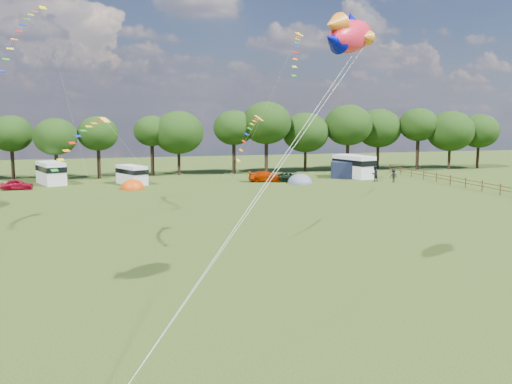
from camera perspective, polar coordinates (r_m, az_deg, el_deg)
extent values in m
plane|color=black|center=(26.91, 4.54, -10.75)|extent=(180.00, 180.00, 0.00)
cylinder|color=black|center=(81.37, -23.15, 2.56)|extent=(0.47, 0.47, 3.90)
ellipsoid|color=black|center=(81.14, -23.31, 5.41)|extent=(5.58, 5.58, 4.74)
cylinder|color=black|center=(77.76, -19.31, 2.41)|extent=(0.44, 0.44, 3.56)
ellipsoid|color=black|center=(77.52, -19.44, 5.25)|extent=(5.56, 5.56, 4.73)
cylinder|color=black|center=(78.50, -15.43, 2.76)|extent=(0.47, 0.47, 3.95)
ellipsoid|color=black|center=(78.26, -15.54, 5.66)|extent=(5.33, 5.33, 4.53)
cylinder|color=black|center=(80.55, -10.32, 3.18)|extent=(0.50, 0.50, 4.33)
ellipsoid|color=black|center=(80.33, -10.39, 6.04)|extent=(4.95, 4.95, 4.21)
cylinder|color=black|center=(80.52, -7.71, 2.87)|extent=(0.43, 0.43, 3.31)
ellipsoid|color=black|center=(80.27, -7.77, 5.92)|extent=(7.03, 7.03, 5.98)
cylinder|color=black|center=(82.11, -2.22, 3.39)|extent=(0.50, 0.50, 4.36)
ellipsoid|color=black|center=(81.89, -2.23, 6.45)|extent=(5.84, 5.84, 4.97)
cylinder|color=black|center=(82.41, 1.04, 3.48)|extent=(0.51, 0.51, 4.55)
ellipsoid|color=black|center=(82.18, 1.05, 6.93)|extent=(7.15, 7.15, 6.08)
cylinder|color=black|center=(85.07, 4.95, 3.14)|extent=(0.42, 0.42, 3.21)
ellipsoid|color=black|center=(84.83, 4.98, 5.96)|extent=(6.90, 6.90, 5.86)
cylinder|color=black|center=(86.87, 9.14, 3.48)|extent=(0.48, 0.48, 4.17)
ellipsoid|color=black|center=(86.64, 9.20, 6.63)|extent=(7.16, 7.16, 6.09)
cylinder|color=black|center=(91.21, 12.07, 3.45)|extent=(0.45, 0.45, 3.66)
ellipsoid|color=black|center=(90.99, 12.16, 6.26)|extent=(7.05, 7.05, 5.99)
cylinder|color=black|center=(91.62, 15.84, 3.66)|extent=(0.52, 0.52, 4.65)
ellipsoid|color=black|center=(91.43, 15.95, 6.50)|extent=(5.96, 5.96, 5.06)
cylinder|color=black|center=(93.10, 18.75, 3.15)|extent=(0.42, 0.42, 3.19)
ellipsoid|color=black|center=(92.88, 18.87, 5.79)|extent=(7.23, 7.23, 6.14)
cylinder|color=black|center=(96.51, 21.29, 3.28)|extent=(0.44, 0.44, 3.52)
ellipsoid|color=black|center=(96.31, 21.41, 5.71)|extent=(6.22, 6.22, 5.28)
cylinder|color=#472D19|center=(65.70, 23.24, 0.25)|extent=(0.12, 0.12, 1.20)
cylinder|color=#472D19|center=(64.50, 24.07, 0.39)|extent=(0.08, 3.00, 0.08)
cylinder|color=#472D19|center=(64.55, 24.06, 0.04)|extent=(0.08, 3.00, 0.08)
cylinder|color=#472D19|center=(68.06, 21.68, 0.58)|extent=(0.12, 0.12, 1.20)
cylinder|color=#472D19|center=(66.83, 22.46, 0.71)|extent=(0.08, 3.00, 0.08)
cylinder|color=#472D19|center=(66.88, 22.44, 0.37)|extent=(0.08, 3.00, 0.08)
cylinder|color=#472D19|center=(70.46, 20.22, 0.88)|extent=(0.12, 0.12, 1.20)
cylinder|color=#472D19|center=(69.21, 20.95, 1.02)|extent=(0.08, 3.00, 0.08)
cylinder|color=#472D19|center=(69.26, 20.93, 0.69)|extent=(0.08, 3.00, 0.08)
cylinder|color=#472D19|center=(72.91, 18.86, 1.16)|extent=(0.12, 0.12, 1.20)
cylinder|color=#472D19|center=(71.64, 19.54, 1.30)|extent=(0.08, 3.00, 0.08)
cylinder|color=#472D19|center=(71.69, 19.53, 0.98)|extent=(0.08, 3.00, 0.08)
cylinder|color=#472D19|center=(75.40, 17.59, 1.42)|extent=(0.12, 0.12, 1.20)
cylinder|color=#472D19|center=(74.11, 18.23, 1.56)|extent=(0.08, 3.00, 0.08)
cylinder|color=#472D19|center=(74.15, 18.22, 1.26)|extent=(0.08, 3.00, 0.08)
cylinder|color=#472D19|center=(77.92, 16.41, 1.67)|extent=(0.12, 0.12, 1.20)
cylinder|color=#472D19|center=(76.62, 17.00, 1.81)|extent=(0.08, 3.00, 0.08)
cylinder|color=#472D19|center=(76.66, 16.99, 1.51)|extent=(0.08, 3.00, 0.08)
cylinder|color=#472D19|center=(80.48, 15.29, 1.90)|extent=(0.12, 0.12, 1.20)
cylinder|color=#472D19|center=(79.16, 15.85, 2.04)|extent=(0.08, 3.00, 0.08)
cylinder|color=#472D19|center=(79.20, 15.84, 1.75)|extent=(0.08, 3.00, 0.08)
cylinder|color=#472D19|center=(83.06, 14.25, 2.11)|extent=(0.12, 0.12, 1.20)
cylinder|color=#472D19|center=(81.73, 14.77, 2.25)|extent=(0.08, 3.00, 0.08)
cylinder|color=#472D19|center=(81.77, 14.76, 1.97)|extent=(0.08, 3.00, 0.08)
cylinder|color=#472D19|center=(85.68, 13.27, 2.31)|extent=(0.12, 0.12, 1.20)
cylinder|color=#472D19|center=(84.33, 13.76, 2.45)|extent=(0.08, 3.00, 0.08)
cylinder|color=#472D19|center=(84.37, 13.75, 2.18)|extent=(0.08, 3.00, 0.08)
imported|color=maroon|center=(69.92, -22.79, 0.69)|extent=(3.63, 1.64, 1.18)
imported|color=#B42A00|center=(72.10, 1.07, 1.57)|extent=(4.81, 2.86, 1.35)
imported|color=black|center=(72.57, 3.79, 1.55)|extent=(4.68, 2.52, 1.22)
cube|color=silver|center=(73.94, -19.82, 1.80)|extent=(3.96, 5.90, 2.72)
cube|color=black|center=(73.89, -19.84, 2.23)|extent=(4.04, 6.02, 0.64)
cylinder|color=black|center=(72.39, -19.44, 0.92)|extent=(0.82, 0.52, 0.77)
cylinder|color=black|center=(75.69, -20.11, 1.17)|extent=(0.82, 0.52, 0.77)
cube|color=silver|center=(71.01, -12.32, 1.68)|extent=(3.71, 5.01, 2.31)
cube|color=black|center=(70.96, -12.33, 2.06)|extent=(3.78, 5.11, 0.55)
cylinder|color=black|center=(69.82, -11.74, 0.91)|extent=(0.69, 0.49, 0.65)
cylinder|color=black|center=(72.38, -12.83, 1.12)|extent=(0.69, 0.49, 0.65)
cube|color=white|center=(77.70, 9.76, 2.53)|extent=(4.05, 6.46, 3.00)
cube|color=black|center=(77.65, 9.77, 2.97)|extent=(4.13, 6.59, 0.71)
cylinder|color=black|center=(76.38, 10.66, 1.60)|extent=(0.90, 0.52, 0.84)
cylinder|color=black|center=(79.25, 8.87, 1.87)|extent=(0.90, 0.52, 0.84)
ellipsoid|color=#D34308|center=(66.67, -12.24, 0.31)|extent=(2.68, 3.09, 2.20)
cylinder|color=#D34308|center=(66.66, -12.24, 0.33)|extent=(2.82, 2.82, 0.08)
ellipsoid|color=slate|center=(70.54, 4.43, 0.88)|extent=(3.05, 3.50, 2.38)
cylinder|color=slate|center=(70.54, 4.43, 0.89)|extent=(3.20, 3.20, 0.08)
cube|color=#151A33|center=(77.32, 8.82, 2.22)|extent=(4.26, 3.87, 2.18)
ellipsoid|color=red|center=(27.55, 9.41, 15.11)|extent=(3.83, 3.49, 2.19)
ellipsoid|color=#D3D509|center=(27.53, 9.40, 14.76)|extent=(2.39, 2.17, 1.20)
cone|color=orange|center=(26.14, 7.75, 16.30)|extent=(1.65, 1.59, 1.15)
cone|color=#0005A6|center=(26.05, 7.72, 14.81)|extent=(1.65, 1.59, 1.15)
cone|color=#0005A6|center=(27.75, 9.56, 16.53)|extent=(1.24, 1.26, 0.98)
sphere|color=white|center=(28.92, 9.89, 15.16)|extent=(0.36, 0.36, 0.36)
sphere|color=black|center=(29.02, 9.86, 15.14)|extent=(0.18, 0.18, 0.18)
cube|color=#D1CD03|center=(52.07, -20.53, 16.88)|extent=(0.69, 0.65, 0.33)
cube|color=red|center=(51.57, -20.88, 16.70)|extent=(0.54, 0.39, 0.09)
cube|color=orange|center=(51.06, -21.24, 16.48)|extent=(0.53, 0.39, 0.10)
cube|color=yellow|center=(50.55, -21.59, 16.16)|extent=(0.53, 0.39, 0.11)
cube|color=#198C1E|center=(50.03, -21.95, 15.74)|extent=(0.53, 0.39, 0.12)
cube|color=#0C1EB2|center=(49.50, -22.31, 15.22)|extent=(0.53, 0.38, 0.13)
cube|color=red|center=(48.97, -22.67, 14.60)|extent=(0.53, 0.38, 0.14)
cube|color=orange|center=(48.43, -23.03, 13.87)|extent=(0.53, 0.37, 0.14)
cube|color=yellow|center=(47.90, -23.39, 13.02)|extent=(0.52, 0.37, 0.15)
cube|color=#198C1E|center=(47.37, -23.75, 12.06)|extent=(0.52, 0.36, 0.16)
cube|color=#0C1EB2|center=(46.85, -24.11, 10.99)|extent=(0.52, 0.36, 0.16)
cube|color=yellow|center=(47.00, -14.87, 6.99)|extent=(0.89, 0.90, 0.42)
cube|color=red|center=(46.55, -15.36, 6.83)|extent=(0.60, 0.64, 0.12)
cube|color=orange|center=(46.11, -15.86, 6.62)|extent=(0.60, 0.64, 0.13)
cube|color=yellow|center=(45.67, -16.37, 6.31)|extent=(0.59, 0.64, 0.14)
cube|color=#198C1E|center=(45.23, -16.88, 5.89)|extent=(0.59, 0.63, 0.15)
cube|color=#0C1EB2|center=(44.81, -17.39, 5.35)|extent=(0.59, 0.63, 0.16)
cube|color=red|center=(44.40, -17.91, 4.71)|extent=(0.58, 0.63, 0.17)
cube|color=orange|center=(44.00, -18.44, 3.94)|extent=(0.58, 0.62, 0.18)
cube|color=yellow|center=(43.62, -18.96, 3.06)|extent=(0.57, 0.62, 0.19)
cube|color=#198C1E|center=(43.26, -19.49, 2.06)|extent=(0.57, 0.61, 0.20)
cube|color=yellow|center=(39.69, 0.31, 7.39)|extent=(0.77, 0.82, 0.40)
cube|color=red|center=(39.09, 0.07, 7.28)|extent=(0.47, 0.64, 0.11)
cube|color=orange|center=(38.49, -0.17, 7.11)|extent=(0.46, 0.64, 0.12)
cube|color=yellow|center=(37.89, -0.42, 6.80)|extent=(0.46, 0.63, 0.13)
cube|color=#198C1E|center=(37.29, -0.68, 6.37)|extent=(0.46, 0.63, 0.14)
cube|color=#0C1EB2|center=(36.70, -0.94, 5.79)|extent=(0.45, 0.63, 0.15)
cube|color=red|center=(36.12, -1.22, 5.07)|extent=(0.45, 0.63, 0.16)
cube|color=orange|center=(35.55, -1.50, 4.20)|extent=(0.44, 0.62, 0.17)
cube|color=yellow|center=(35.00, -1.79, 3.17)|extent=(0.44, 0.62, 0.18)
imported|color=black|center=(73.81, 11.78, 1.78)|extent=(1.07, 0.83, 1.94)
imported|color=black|center=(73.35, 13.57, 1.60)|extent=(1.19, 0.73, 1.71)
cube|color=yellow|center=(54.03, 4.35, 15.46)|extent=(0.85, 0.82, 0.40)
cube|color=red|center=(53.47, 4.30, 15.36)|extent=(0.63, 0.53, 0.11)
cube|color=orange|center=(52.91, 4.24, 15.23)|extent=(0.62, 0.52, 0.12)
cube|color=yellow|center=(52.33, 4.18, 15.00)|extent=(0.62, 0.52, 0.13)
cube|color=#198C1E|center=(51.75, 4.12, 14.67)|extent=(0.62, 0.52, 0.14)
cube|color=#0C1EB2|center=(51.16, 4.06, 14.25)|extent=(0.62, 0.51, 0.15)
cube|color=red|center=(50.57, 4.00, 13.74)|extent=(0.61, 0.51, 0.16)
cube|color=orange|center=(49.97, 3.93, 13.11)|extent=(0.61, 0.50, 0.17)
cube|color=yellow|center=(49.37, 3.86, 12.38)|extent=(0.61, 0.50, 0.18)
cube|color=#198C1E|center=(48.78, 3.79, 11.54)|extent=(0.60, 0.49, 0.19)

